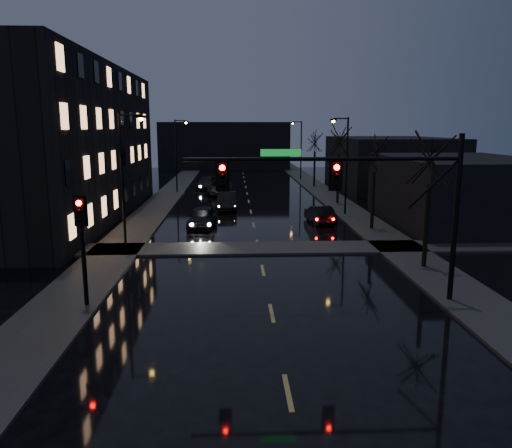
{
  "coord_description": "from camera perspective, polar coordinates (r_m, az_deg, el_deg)",
  "views": [
    {
      "loc": [
        -1.45,
        -10.65,
        7.26
      ],
      "look_at": [
        -0.53,
        10.06,
        3.2
      ],
      "focal_mm": 35.0,
      "sensor_mm": 36.0,
      "label": 1
    }
  ],
  "objects": [
    {
      "name": "tree_mid_b",
      "position": [
        47.68,
        9.52,
        10.14
      ],
      "size": [
        3.74,
        3.74,
        8.59
      ],
      "color": "black",
      "rests_on": "ground"
    },
    {
      "name": "oncoming_car_c",
      "position": [
        54.2,
        -4.12,
        4.18
      ],
      "size": [
        2.65,
        5.65,
        1.56
      ],
      "primitive_type": "imported",
      "rotation": [
        0.0,
        0.0,
        0.01
      ],
      "color": "black",
      "rests_on": "ground"
    },
    {
      "name": "signal_pole_left",
      "position": [
        20.98,
        -19.25,
        -1.23
      ],
      "size": [
        0.35,
        0.41,
        4.53
      ],
      "color": "black",
      "rests_on": "ground"
    },
    {
      "name": "ground",
      "position": [
        12.97,
        4.7,
        -23.0
      ],
      "size": [
        160.0,
        160.0,
        0.0
      ],
      "primitive_type": "plane",
      "color": "black",
      "rests_on": "ground"
    },
    {
      "name": "sidewalk_cross",
      "position": [
        30.06,
        0.29,
        -2.78
      ],
      "size": [
        40.0,
        3.0,
        0.12
      ],
      "primitive_type": "cube",
      "color": "#2D2D2B",
      "rests_on": "ground"
    },
    {
      "name": "far_block",
      "position": [
        88.72,
        -3.6,
        8.95
      ],
      "size": [
        22.0,
        10.0,
        8.0
      ],
      "primitive_type": "cube",
      "color": "black",
      "rests_on": "ground"
    },
    {
      "name": "streetlight_l_near",
      "position": [
        29.4,
        -14.66,
        5.87
      ],
      "size": [
        1.53,
        0.28,
        8.0
      ],
      "color": "black",
      "rests_on": "ground"
    },
    {
      "name": "signal_mast",
      "position": [
        20.49,
        12.49,
        4.12
      ],
      "size": [
        11.11,
        0.41,
        7.0
      ],
      "color": "black",
      "rests_on": "ground"
    },
    {
      "name": "oncoming_car_d",
      "position": [
        58.71,
        -5.67,
        4.61
      ],
      "size": [
        2.51,
        5.06,
        1.41
      ],
      "primitive_type": "imported",
      "rotation": [
        0.0,
        0.0,
        -0.11
      ],
      "color": "black",
      "rests_on": "ground"
    },
    {
      "name": "sidewalk_left",
      "position": [
        46.74,
        -11.2,
        2.0
      ],
      "size": [
        3.0,
        140.0,
        0.12
      ],
      "primitive_type": "cube",
      "color": "#2D2D2B",
      "rests_on": "ground"
    },
    {
      "name": "tree_far",
      "position": [
        61.45,
        6.77,
        9.88
      ],
      "size": [
        3.43,
        3.43,
        7.88
      ],
      "color": "black",
      "rests_on": "ground"
    },
    {
      "name": "oncoming_car_a",
      "position": [
        36.53,
        -6.16,
        0.77
      ],
      "size": [
        2.25,
        4.65,
        1.53
      ],
      "primitive_type": "imported",
      "rotation": [
        0.0,
        0.0,
        -0.1
      ],
      "color": "black",
      "rests_on": "ground"
    },
    {
      "name": "commercial_right_near",
      "position": [
        40.66,
        22.15,
        3.54
      ],
      "size": [
        10.0,
        14.0,
        5.0
      ],
      "primitive_type": "cube",
      "color": "black",
      "rests_on": "ground"
    },
    {
      "name": "sidewalk_right",
      "position": [
        47.27,
        9.64,
        2.16
      ],
      "size": [
        3.0,
        140.0,
        0.12
      ],
      "primitive_type": "cube",
      "color": "#2D2D2B",
      "rests_on": "ground"
    },
    {
      "name": "streetlight_r_far",
      "position": [
        69.28,
        5.0,
        8.98
      ],
      "size": [
        1.53,
        0.28,
        8.0
      ],
      "color": "black",
      "rests_on": "ground"
    },
    {
      "name": "streetlight_r_mid",
      "position": [
        41.71,
        10.05,
        7.49
      ],
      "size": [
        1.53,
        0.28,
        8.0
      ],
      "color": "black",
      "rests_on": "ground"
    },
    {
      "name": "oncoming_car_b",
      "position": [
        44.36,
        -3.34,
        2.66
      ],
      "size": [
        1.75,
        4.78,
        1.57
      ],
      "primitive_type": "imported",
      "rotation": [
        0.0,
        0.0,
        0.02
      ],
      "color": "black",
      "rests_on": "ground"
    },
    {
      "name": "streetlight_l_far",
      "position": [
        56.04,
        -8.93,
        8.4
      ],
      "size": [
        1.53,
        0.28,
        8.0
      ],
      "color": "black",
      "rests_on": "ground"
    },
    {
      "name": "tree_mid_a",
      "position": [
        36.05,
        13.46,
        8.5
      ],
      "size": [
        3.3,
        3.3,
        7.58
      ],
      "color": "black",
      "rests_on": "ground"
    },
    {
      "name": "lead_car",
      "position": [
        38.33,
        7.31,
        1.1
      ],
      "size": [
        1.93,
        4.26,
        1.36
      ],
      "primitive_type": "imported",
      "rotation": [
        0.0,
        0.0,
        3.27
      ],
      "color": "black",
      "rests_on": "ground"
    },
    {
      "name": "tree_near",
      "position": [
        26.56,
        19.43,
        8.21
      ],
      "size": [
        3.52,
        3.52,
        8.08
      ],
      "color": "black",
      "rests_on": "ground"
    },
    {
      "name": "commercial_right_far",
      "position": [
        61.63,
        14.98,
        6.74
      ],
      "size": [
        12.0,
        18.0,
        6.0
      ],
      "primitive_type": "cube",
      "color": "black",
      "rests_on": "ground"
    },
    {
      "name": "apartment_block",
      "position": [
        43.36,
        -23.13,
        8.54
      ],
      "size": [
        12.0,
        30.0,
        12.0
      ],
      "primitive_type": "cube",
      "color": "black",
      "rests_on": "ground"
    }
  ]
}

